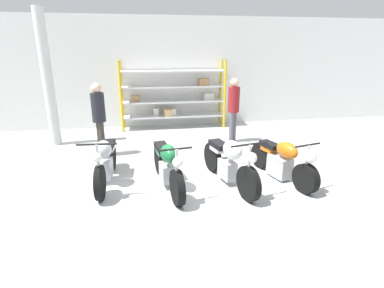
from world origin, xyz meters
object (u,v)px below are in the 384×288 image
Objects in this scene: shelving_rack at (174,95)px; motorcycle_orange at (282,161)px; motorcycle_white at (229,161)px; person_near_rack at (234,105)px; motorcycle_green at (167,165)px; person_browsing at (99,114)px; motorcycle_silver at (106,161)px.

shelving_rack is 4.95m from motorcycle_orange.
shelving_rack is 1.67× the size of motorcycle_white.
shelving_rack is 2.40m from person_near_rack.
motorcycle_white is (1.21, -0.07, 0.02)m from motorcycle_green.
person_browsing is at bearing -153.02° from motorcycle_green.
person_browsing is (-2.68, 2.14, 0.60)m from motorcycle_white.
shelving_rack is 1.90× the size of person_browsing.
motorcycle_white is 2.94m from person_near_rack.
person_near_rack is at bearing 133.13° from motorcycle_green.
motorcycle_green is 1.07× the size of motorcycle_orange.
motorcycle_silver is 0.99× the size of motorcycle_green.
motorcycle_orange is 1.05× the size of person_browsing.
motorcycle_green is (-0.66, -4.57, -0.64)m from shelving_rack.
motorcycle_silver is 1.81m from person_browsing.
motorcycle_green is at bearing -104.98° from motorcycle_orange.
motorcycle_silver is at bearing 75.90° from person_near_rack.
motorcycle_white is at bearing 116.08° from person_browsing.
motorcycle_green is at bearing 75.22° from motorcycle_silver.
motorcycle_green is 1.13× the size of person_browsing.
shelving_rack is at bearing -174.05° from motorcycle_orange.
motorcycle_white reaches higher than motorcycle_green.
shelving_rack is 3.28m from person_browsing.
person_near_rack is (1.46, -1.91, -0.02)m from shelving_rack.
person_browsing is at bearing -133.10° from motorcycle_orange.
motorcycle_orange is at bearing -69.72° from shelving_rack.
motorcycle_silver reaches higher than motorcycle_green.
person_near_rack is at bearing 163.98° from person_browsing.
motorcycle_silver is 1.12× the size of person_browsing.
motorcycle_green is 1.14× the size of person_near_rack.
person_browsing is (-0.28, 1.68, 0.60)m from motorcycle_silver.
motorcycle_orange is 1.06× the size of person_near_rack.
motorcycle_green is 0.99× the size of motorcycle_white.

